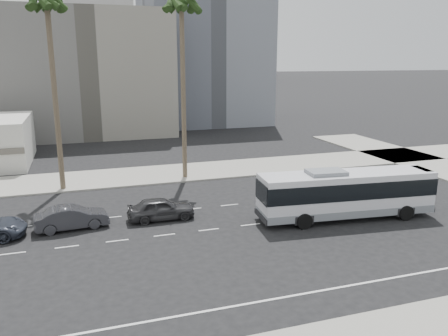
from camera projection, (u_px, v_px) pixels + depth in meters
name	position (u px, v px, depth m)	size (l,w,h in m)	color
ground	(290.00, 220.00, 31.69)	(700.00, 700.00, 0.00)	black
sidewalk_north	(223.00, 169.00, 45.98)	(120.00, 7.00, 0.15)	gray
midrise_beige_west	(87.00, 73.00, 67.45)	(24.00, 18.00, 18.00)	slate
midrise_gray_center	(202.00, 48.00, 79.01)	(20.00, 20.00, 26.00)	slate
civic_tower	(92.00, 8.00, 252.57)	(42.00, 42.00, 129.00)	silver
highrise_right	(181.00, 15.00, 249.25)	(26.00, 26.00, 70.00)	#55595F
highrise_far	(209.00, 28.00, 285.69)	(22.00, 22.00, 60.00)	#55595F
city_bus	(346.00, 193.00, 31.70)	(12.80, 4.03, 3.62)	silver
car_a	(161.00, 209.00, 31.67)	(4.73, 1.90, 1.61)	#313133
car_b	(72.00, 217.00, 29.94)	(4.78, 1.67, 1.57)	#2E2E33
palm_near	(181.00, 8.00, 39.13)	(5.08, 5.08, 17.08)	brown
palm_mid	(47.00, 6.00, 35.36)	(5.46, 5.46, 16.86)	brown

